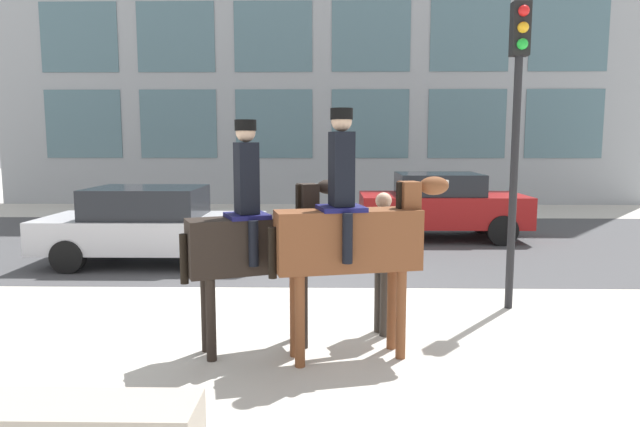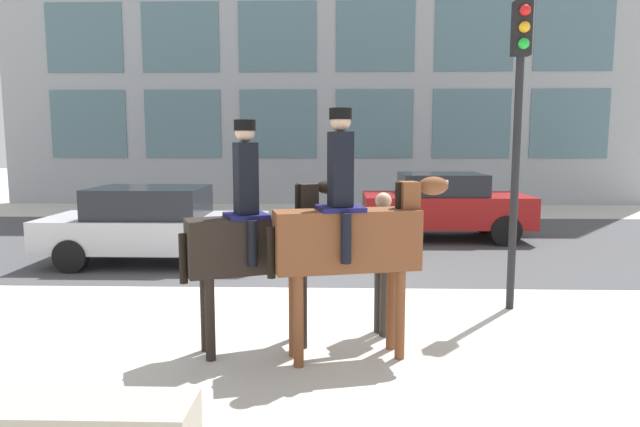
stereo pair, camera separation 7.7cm
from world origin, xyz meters
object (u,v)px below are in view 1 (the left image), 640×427
street_car_near_lane (152,225)px  traffic_light (517,108)px  mounted_horse_lead (256,237)px  pedestrian_bystander (382,251)px  street_car_far_lane (441,205)px  mounted_horse_companion (351,233)px

street_car_near_lane → traffic_light: size_ratio=0.99×
mounted_horse_lead → street_car_near_lane: (-2.66, 4.63, -0.56)m
pedestrian_bystander → street_car_far_lane: bearing=-127.2°
pedestrian_bystander → street_car_near_lane: size_ratio=0.42×
mounted_horse_companion → street_car_far_lane: size_ratio=0.70×
pedestrian_bystander → street_car_far_lane: size_ratio=0.45×
pedestrian_bystander → traffic_light: size_ratio=0.42×
street_car_far_lane → traffic_light: (-0.13, -5.87, 2.01)m
mounted_horse_companion → traffic_light: traffic_light is taller
street_car_near_lane → pedestrian_bystander: bearing=-44.5°
street_car_near_lane → mounted_horse_lead: bearing=-60.1°
mounted_horse_lead → mounted_horse_companion: size_ratio=0.96×
mounted_horse_lead → street_car_near_lane: size_ratio=0.62×
traffic_light → street_car_far_lane: bearing=88.8°
mounted_horse_lead → pedestrian_bystander: mounted_horse_lead is taller
mounted_horse_lead → pedestrian_bystander: (1.48, 0.55, -0.27)m
pedestrian_bystander → mounted_horse_lead: bearing=-0.3°
street_car_near_lane → street_car_far_lane: size_ratio=1.07×
mounted_horse_lead → pedestrian_bystander: bearing=-2.0°
mounted_horse_lead → mounted_horse_companion: bearing=-34.2°
mounted_horse_lead → pedestrian_bystander: size_ratio=1.48×
street_car_near_lane → traffic_light: bearing=-25.7°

